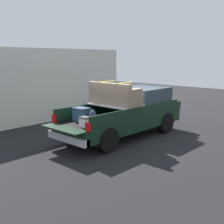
{
  "coord_description": "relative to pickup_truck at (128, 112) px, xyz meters",
  "views": [
    {
      "loc": [
        -8.29,
        -7.24,
        3.13
      ],
      "look_at": [
        -0.6,
        0.0,
        1.1
      ],
      "focal_mm": 45.6,
      "sensor_mm": 36.0,
      "label": 1
    }
  ],
  "objects": [
    {
      "name": "ground_plane",
      "position": [
        -0.37,
        -0.0,
        -0.98
      ],
      "size": [
        40.0,
        40.0,
        0.0
      ],
      "primitive_type": "plane",
      "color": "black"
    },
    {
      "name": "pickup_truck",
      "position": [
        0.0,
        0.0,
        0.0
      ],
      "size": [
        6.05,
        2.06,
        2.23
      ],
      "color": "black",
      "rests_on": "ground_plane"
    },
    {
      "name": "building_facade",
      "position": [
        -1.15,
        4.6,
        0.8
      ],
      "size": [
        10.53,
        0.36,
        3.56
      ],
      "primitive_type": "cube",
      "color": "silver",
      "rests_on": "ground_plane"
    },
    {
      "name": "trash_can",
      "position": [
        2.35,
        3.36,
        -0.48
      ],
      "size": [
        0.6,
        0.6,
        0.98
      ],
      "color": "#2D2D33",
      "rests_on": "ground_plane"
    }
  ]
}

